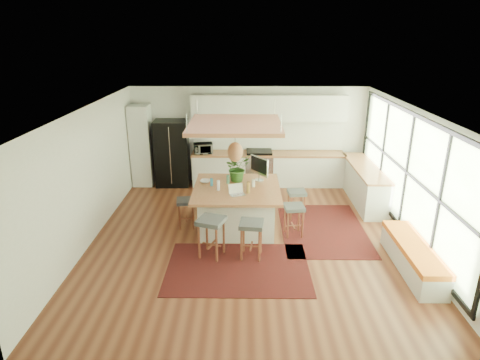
{
  "coord_description": "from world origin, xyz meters",
  "views": [
    {
      "loc": [
        -0.1,
        -7.65,
        4.07
      ],
      "look_at": [
        -0.2,
        0.5,
        1.1
      ],
      "focal_mm": 30.38,
      "sensor_mm": 36.0,
      "label": 1
    }
  ],
  "objects_px": {
    "stool_near_left": "(212,239)",
    "island_plant": "(237,171)",
    "stool_left_side": "(186,212)",
    "monitor": "(259,169)",
    "stool_near_right": "(251,240)",
    "stool_right_back": "(296,203)",
    "stool_right_front": "(294,220)",
    "fridge": "(172,153)",
    "laptop": "(237,190)",
    "island": "(237,207)",
    "microwave": "(203,147)"
  },
  "relations": [
    {
      "from": "stool_near_left",
      "to": "stool_right_front",
      "type": "xyz_separation_m",
      "value": [
        1.66,
        0.89,
        0.0
      ]
    },
    {
      "from": "island",
      "to": "stool_near_left",
      "type": "distance_m",
      "value": 1.35
    },
    {
      "from": "stool_right_back",
      "to": "stool_left_side",
      "type": "distance_m",
      "value": 2.53
    },
    {
      "from": "stool_near_right",
      "to": "stool_left_side",
      "type": "relative_size",
      "value": 1.13
    },
    {
      "from": "island",
      "to": "stool_left_side",
      "type": "xyz_separation_m",
      "value": [
        -1.11,
        -0.02,
        -0.11
      ]
    },
    {
      "from": "stool_near_left",
      "to": "island_plant",
      "type": "height_order",
      "value": "island_plant"
    },
    {
      "from": "stool_near_right",
      "to": "island_plant",
      "type": "relative_size",
      "value": 1.21
    },
    {
      "from": "stool_near_left",
      "to": "laptop",
      "type": "distance_m",
      "value": 1.19
    },
    {
      "from": "stool_right_back",
      "to": "island",
      "type": "bearing_deg",
      "value": -160.23
    },
    {
      "from": "stool_near_right",
      "to": "stool_right_back",
      "type": "height_order",
      "value": "stool_near_right"
    },
    {
      "from": "fridge",
      "to": "island_plant",
      "type": "bearing_deg",
      "value": -51.79
    },
    {
      "from": "laptop",
      "to": "island",
      "type": "bearing_deg",
      "value": 72.29
    },
    {
      "from": "stool_near_left",
      "to": "stool_left_side",
      "type": "bearing_deg",
      "value": 117.8
    },
    {
      "from": "fridge",
      "to": "stool_near_right",
      "type": "height_order",
      "value": "fridge"
    },
    {
      "from": "island",
      "to": "microwave",
      "type": "distance_m",
      "value": 2.9
    },
    {
      "from": "laptop",
      "to": "monitor",
      "type": "xyz_separation_m",
      "value": [
        0.47,
        0.88,
        0.14
      ]
    },
    {
      "from": "stool_near_right",
      "to": "monitor",
      "type": "xyz_separation_m",
      "value": [
        0.19,
        1.75,
        0.83
      ]
    },
    {
      "from": "stool_near_left",
      "to": "stool_near_right",
      "type": "distance_m",
      "value": 0.76
    },
    {
      "from": "stool_left_side",
      "to": "island_plant",
      "type": "relative_size",
      "value": 1.07
    },
    {
      "from": "stool_near_right",
      "to": "laptop",
      "type": "distance_m",
      "value": 1.15
    },
    {
      "from": "stool_near_left",
      "to": "stool_near_right",
      "type": "height_order",
      "value": "stool_near_left"
    },
    {
      "from": "stool_right_back",
      "to": "monitor",
      "type": "relative_size",
      "value": 1.12
    },
    {
      "from": "island",
      "to": "stool_near_right",
      "type": "distance_m",
      "value": 1.33
    },
    {
      "from": "monitor",
      "to": "stool_near_right",
      "type": "bearing_deg",
      "value": -43.57
    },
    {
      "from": "stool_right_front",
      "to": "stool_near_right",
      "type": "bearing_deg",
      "value": -134.71
    },
    {
      "from": "stool_right_back",
      "to": "stool_near_left",
      "type": "bearing_deg",
      "value": -136.08
    },
    {
      "from": "island",
      "to": "monitor",
      "type": "relative_size",
      "value": 3.08
    },
    {
      "from": "stool_near_left",
      "to": "stool_right_back",
      "type": "distance_m",
      "value": 2.53
    },
    {
      "from": "stool_left_side",
      "to": "microwave",
      "type": "bearing_deg",
      "value": 87.14
    },
    {
      "from": "stool_near_left",
      "to": "microwave",
      "type": "height_order",
      "value": "microwave"
    },
    {
      "from": "stool_near_left",
      "to": "monitor",
      "type": "bearing_deg",
      "value": 61.11
    },
    {
      "from": "stool_right_front",
      "to": "microwave",
      "type": "bearing_deg",
      "value": 125.79
    },
    {
      "from": "stool_near_right",
      "to": "stool_right_front",
      "type": "xyz_separation_m",
      "value": [
        0.91,
        0.91,
        0.0
      ]
    },
    {
      "from": "laptop",
      "to": "microwave",
      "type": "height_order",
      "value": "microwave"
    },
    {
      "from": "stool_left_side",
      "to": "monitor",
      "type": "distance_m",
      "value": 1.87
    },
    {
      "from": "stool_right_front",
      "to": "fridge",
      "type": "bearing_deg",
      "value": 134.97
    },
    {
      "from": "stool_right_front",
      "to": "stool_left_side",
      "type": "relative_size",
      "value": 1.04
    },
    {
      "from": "stool_near_left",
      "to": "monitor",
      "type": "relative_size",
      "value": 1.32
    },
    {
      "from": "stool_left_side",
      "to": "stool_near_left",
      "type": "bearing_deg",
      "value": -62.2
    },
    {
      "from": "island_plant",
      "to": "stool_right_front",
      "type": "bearing_deg",
      "value": -34.16
    },
    {
      "from": "fridge",
      "to": "laptop",
      "type": "bearing_deg",
      "value": -60.31
    },
    {
      "from": "microwave",
      "to": "stool_near_left",
      "type": "bearing_deg",
      "value": -93.22
    },
    {
      "from": "stool_near_left",
      "to": "stool_right_front",
      "type": "relative_size",
      "value": 1.17
    },
    {
      "from": "stool_right_front",
      "to": "stool_right_back",
      "type": "distance_m",
      "value": 0.88
    },
    {
      "from": "island",
      "to": "stool_right_front",
      "type": "bearing_deg",
      "value": -17.37
    },
    {
      "from": "stool_right_front",
      "to": "stool_right_back",
      "type": "relative_size",
      "value": 1.02
    },
    {
      "from": "island",
      "to": "fridge",
      "type": "bearing_deg",
      "value": 124.6
    },
    {
      "from": "stool_left_side",
      "to": "monitor",
      "type": "height_order",
      "value": "monitor"
    },
    {
      "from": "laptop",
      "to": "island_plant",
      "type": "distance_m",
      "value": 0.87
    },
    {
      "from": "island_plant",
      "to": "stool_near_left",
      "type": "bearing_deg",
      "value": -105.13
    }
  ]
}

